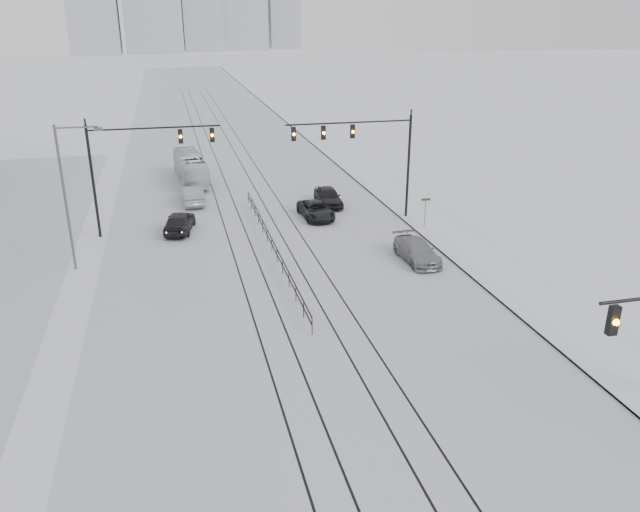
% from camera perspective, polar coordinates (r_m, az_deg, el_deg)
% --- Properties ---
extents(road, '(22.00, 260.00, 0.02)m').
position_cam_1_polar(road, '(70.75, -8.51, 8.82)').
color(road, silver).
rests_on(road, ground).
extents(sidewalk_east, '(5.00, 260.00, 0.16)m').
position_cam_1_polar(sidewalk_east, '(73.15, 2.20, 9.50)').
color(sidewalk_east, silver).
rests_on(sidewalk_east, ground).
extents(curb, '(0.10, 260.00, 0.12)m').
position_cam_1_polar(curb, '(72.54, 0.32, 9.40)').
color(curb, gray).
rests_on(curb, ground).
extents(tram_rails, '(5.30, 180.00, 0.01)m').
position_cam_1_polar(tram_rails, '(51.48, -6.27, 4.26)').
color(tram_rails, black).
rests_on(tram_rails, ground).
extents(traffic_mast_ne, '(9.60, 0.37, 8.00)m').
position_cam_1_polar(traffic_mast_ne, '(47.05, 4.33, 9.92)').
color(traffic_mast_ne, black).
rests_on(traffic_mast_ne, ground).
extents(traffic_mast_nw, '(9.10, 0.37, 8.00)m').
position_cam_1_polar(traffic_mast_nw, '(45.91, -16.56, 8.58)').
color(traffic_mast_nw, black).
rests_on(traffic_mast_nw, ground).
extents(street_light_west, '(2.73, 0.25, 9.00)m').
position_cam_1_polar(street_light_west, '(40.54, -21.97, 5.78)').
color(street_light_west, '#595B60').
rests_on(street_light_west, ground).
extents(median_fence, '(0.06, 24.00, 1.00)m').
position_cam_1_polar(median_fence, '(41.92, -4.43, 1.05)').
color(median_fence, black).
rests_on(median_fence, ground).
extents(street_sign, '(0.70, 0.06, 2.40)m').
position_cam_1_polar(street_sign, '(46.60, 9.61, 4.30)').
color(street_sign, '#595B60').
rests_on(street_sign, ground).
extents(sedan_sb_inner, '(2.70, 4.80, 1.54)m').
position_cam_1_polar(sedan_sb_inner, '(46.79, -12.73, 3.07)').
color(sedan_sb_inner, black).
rests_on(sedan_sb_inner, ground).
extents(sedan_sb_outer, '(1.93, 4.84, 1.57)m').
position_cam_1_polar(sedan_sb_outer, '(53.69, -11.60, 5.50)').
color(sedan_sb_outer, '#93959A').
rests_on(sedan_sb_outer, ground).
extents(sedan_nb_front, '(2.40, 4.75, 1.29)m').
position_cam_1_polar(sedan_nb_front, '(48.82, -0.38, 4.20)').
color(sedan_nb_front, black).
rests_on(sedan_nb_front, ground).
extents(sedan_nb_right, '(2.07, 4.77, 1.37)m').
position_cam_1_polar(sedan_nb_right, '(40.68, 8.85, 0.44)').
color(sedan_nb_right, gray).
rests_on(sedan_nb_right, ground).
extents(sedan_nb_far, '(1.91, 4.57, 1.54)m').
position_cam_1_polar(sedan_nb_far, '(52.05, 0.75, 5.43)').
color(sedan_nb_far, black).
rests_on(sedan_nb_far, ground).
extents(box_truck, '(3.02, 9.72, 2.66)m').
position_cam_1_polar(box_truck, '(60.87, -11.74, 7.88)').
color(box_truck, silver).
rests_on(box_truck, ground).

